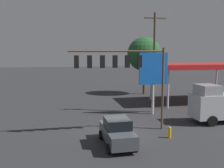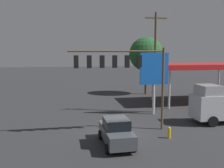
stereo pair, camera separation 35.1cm
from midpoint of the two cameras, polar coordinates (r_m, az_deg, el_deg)
The scene contains 8 objects.
ground_plane at distance 20.51m, azimuth 1.56°, elevation -11.28°, with size 200.00×200.00×0.00m, color #2D2D30.
traffic_signal_assembly at distance 20.12m, azimuth 2.85°, elevation 3.95°, with size 7.93×0.43×6.91m.
utility_pole at distance 27.29m, azimuth 10.18°, elevation 5.27°, with size 2.40×0.26×10.71m.
gas_station_canopy at distance 34.40m, azimuth 19.23°, elevation 3.83°, with size 11.31×6.88×5.09m.
price_sign at distance 26.44m, azimuth 9.98°, elevation 3.03°, with size 3.05×0.27×6.51m.
sedan_far at distance 17.90m, azimuth 1.54°, elevation -10.86°, with size 2.12×4.43×1.93m.
street_tree at distance 39.41m, azimuth 8.08°, elevation 6.77°, with size 5.29×5.29×8.94m.
fire_hydrant at distance 19.89m, azimuth 13.42°, elevation -10.75°, with size 0.24×0.24×0.88m.
Camera 2 is at (3.97, 19.05, 6.48)m, focal length 40.00 mm.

